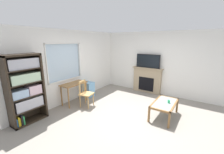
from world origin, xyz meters
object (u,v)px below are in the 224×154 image
object	(u,v)px
desk_under_window	(74,87)
wooden_chair	(86,93)
plastic_drawer_unit	(88,89)
sippy_cup	(169,101)
fireplace	(147,80)
tv	(148,61)
bookshelf	(25,87)
coffee_table	(164,105)

from	to	relation	value
desk_under_window	wooden_chair	distance (m)	0.54
plastic_drawer_unit	sippy_cup	bearing A→B (deg)	-88.63
fireplace	sippy_cup	world-z (taller)	fireplace
tv	sippy_cup	size ratio (longest dim) A/B	11.19
plastic_drawer_unit	fireplace	distance (m)	2.55
desk_under_window	fireplace	size ratio (longest dim) A/B	0.72
bookshelf	tv	xyz separation A→B (m)	(4.13, -1.83, 0.38)
desk_under_window	fireplace	bearing A→B (deg)	-33.74
desk_under_window	tv	world-z (taller)	tv
tv	coffee_table	world-z (taller)	tv
desk_under_window	plastic_drawer_unit	bearing A→B (deg)	3.68
wooden_chair	coffee_table	world-z (taller)	wooden_chair
wooden_chair	sippy_cup	size ratio (longest dim) A/B	10.00
tv	coffee_table	xyz separation A→B (m)	(-1.76, -1.23, -0.99)
plastic_drawer_unit	wooden_chair	bearing A→B (deg)	-142.33
bookshelf	plastic_drawer_unit	bearing A→B (deg)	-1.39
desk_under_window	fireplace	xyz separation A→B (m)	(2.58, -1.73, -0.07)
desk_under_window	plastic_drawer_unit	size ratio (longest dim) A/B	1.57
plastic_drawer_unit	coffee_table	bearing A→B (deg)	-89.38
coffee_table	sippy_cup	bearing A→B (deg)	-68.11
coffee_table	bookshelf	bearing A→B (deg)	127.77
desk_under_window	coffee_table	distance (m)	3.07
desk_under_window	fireplace	world-z (taller)	fireplace
bookshelf	desk_under_window	distance (m)	1.61
wooden_chair	fireplace	xyz separation A→B (m)	(2.54, -1.21, 0.09)
bookshelf	coffee_table	xyz separation A→B (m)	(2.37, -3.06, -0.61)
sippy_cup	bookshelf	bearing A→B (deg)	127.34
plastic_drawer_unit	coffee_table	distance (m)	3.01
bookshelf	tv	distance (m)	4.53
sippy_cup	fireplace	bearing A→B (deg)	37.57
wooden_chair	coffee_table	xyz separation A→B (m)	(0.76, -2.44, -0.07)
plastic_drawer_unit	sippy_cup	xyz separation A→B (m)	(0.07, -3.11, 0.21)
wooden_chair	plastic_drawer_unit	world-z (taller)	wooden_chair
wooden_chair	sippy_cup	distance (m)	2.67
coffee_table	sippy_cup	distance (m)	0.16
desk_under_window	tv	distance (m)	3.18
desk_under_window	coffee_table	world-z (taller)	desk_under_window
bookshelf	wooden_chair	distance (m)	1.81
bookshelf	fireplace	distance (m)	4.55
bookshelf	plastic_drawer_unit	xyz separation A→B (m)	(2.34, -0.06, -0.70)
fireplace	sippy_cup	size ratio (longest dim) A/B	14.39
bookshelf	fireplace	world-z (taller)	bookshelf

